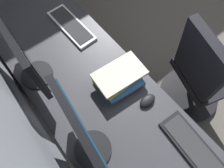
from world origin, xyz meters
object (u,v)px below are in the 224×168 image
mouse_main (147,101)px  office_chair (199,77)px  book_stack_near (119,77)px  monitor_primary (21,52)px  keyboard_main (71,26)px  drawer_pedestal (66,75)px  monitor_secondary (88,141)px  keyboard_spare (195,149)px

mouse_main → office_chair: office_chair is taller
mouse_main → book_stack_near: book_stack_near is taller
monitor_primary → book_stack_near: size_ratio=1.61×
keyboard_main → drawer_pedestal: bearing=113.0°
monitor_secondary → book_stack_near: size_ratio=1.56×
keyboard_spare → office_chair: (0.29, -0.55, -0.28)m
monitor_primary → keyboard_main: monitor_primary is taller
keyboard_main → mouse_main: size_ratio=4.08×
mouse_main → monitor_secondary: bearing=92.6°
monitor_secondary → book_stack_near: 0.48m
keyboard_main → monitor_secondary: bearing=154.3°
monitor_secondary → book_stack_near: monitor_secondary is taller
keyboard_spare → monitor_secondary: bearing=51.2°
keyboard_main → mouse_main: bearing=-177.4°
mouse_main → book_stack_near: bearing=12.3°
drawer_pedestal → keyboard_main: keyboard_main is taller
mouse_main → book_stack_near: (0.21, 0.05, 0.03)m
drawer_pedestal → mouse_main: bearing=-161.0°
drawer_pedestal → monitor_secondary: size_ratio=1.45×
drawer_pedestal → keyboard_main: bearing=-67.0°
mouse_main → office_chair: size_ratio=0.11×
monitor_primary → keyboard_spare: (-0.92, -0.43, -0.24)m
drawer_pedestal → mouse_main: size_ratio=6.68×
monitor_primary → mouse_main: size_ratio=4.77×
drawer_pedestal → monitor_primary: monitor_primary is taller
keyboard_main → keyboard_spare: same height
monitor_primary → book_stack_near: bearing=-133.3°
keyboard_spare → office_chair: size_ratio=0.44×
drawer_pedestal → monitor_secondary: (-0.69, 0.18, 0.65)m
keyboard_spare → mouse_main: mouse_main is taller
monitor_primary → keyboard_main: bearing=-63.1°
keyboard_main → mouse_main: mouse_main is taller
monitor_primary → keyboard_spare: bearing=-154.9°
monitor_primary → book_stack_near: 0.55m
mouse_main → book_stack_near: 0.22m
monitor_secondary → monitor_primary: bearing=1.0°
keyboard_main → mouse_main: 0.76m
drawer_pedestal → monitor_primary: bearing=120.8°
office_chair → book_stack_near: bearing=65.9°
monitor_secondary → mouse_main: monitor_secondary is taller
drawer_pedestal → keyboard_spare: 1.13m
monitor_secondary → keyboard_spare: (-0.34, -0.42, -0.25)m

